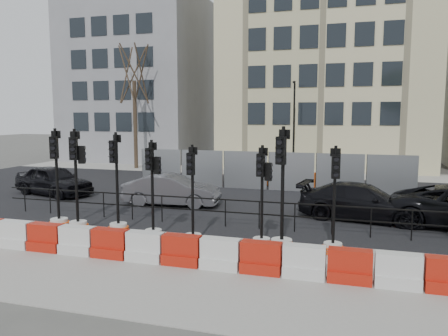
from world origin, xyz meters
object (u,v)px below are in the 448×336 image
(traffic_signal_h, at_px, (333,234))
(car_c, at_px, (363,202))
(traffic_signal_a, at_px, (58,210))
(traffic_signal_d, at_px, (153,218))
(car_a, at_px, (54,180))

(traffic_signal_h, bearing_deg, car_c, 70.21)
(traffic_signal_h, bearing_deg, traffic_signal_a, 170.24)
(traffic_signal_d, height_order, traffic_signal_h, traffic_signal_d)
(traffic_signal_h, height_order, car_c, traffic_signal_h)
(traffic_signal_h, height_order, car_a, traffic_signal_h)
(traffic_signal_a, distance_m, traffic_signal_h, 8.99)
(car_c, bearing_deg, traffic_signal_h, 177.79)
(traffic_signal_a, height_order, car_a, traffic_signal_a)
(traffic_signal_d, bearing_deg, car_a, 153.00)
(traffic_signal_h, xyz_separation_m, car_a, (-13.43, 5.57, 0.09))
(traffic_signal_h, relative_size, car_c, 0.62)
(traffic_signal_a, xyz_separation_m, car_c, (9.85, 4.49, -0.03))
(car_c, bearing_deg, car_a, 94.39)
(traffic_signal_a, height_order, car_c, traffic_signal_a)
(car_a, bearing_deg, traffic_signal_h, -97.03)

